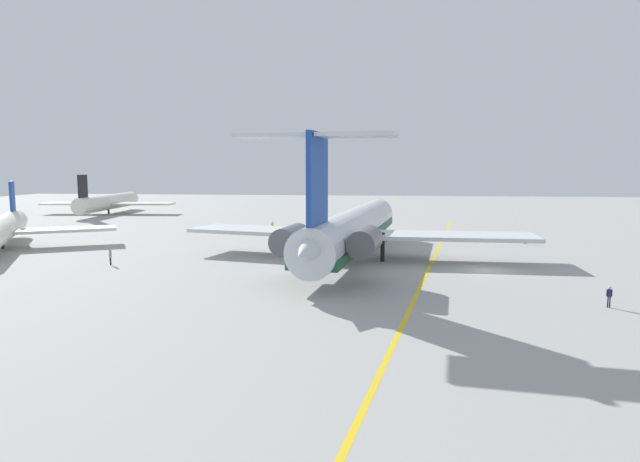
# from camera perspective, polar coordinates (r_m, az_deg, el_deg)

# --- Properties ---
(ground) EXTENTS (293.16, 293.16, 0.00)m
(ground) POSITION_cam_1_polar(r_m,az_deg,el_deg) (58.51, 17.10, -3.96)
(ground) COLOR #9E9E99
(main_jetliner) EXTENTS (45.98, 40.72, 13.40)m
(main_jetliner) POSITION_cam_1_polar(r_m,az_deg,el_deg) (61.59, 3.41, 0.28)
(main_jetliner) COLOR silver
(main_jetliner) RESTS_ON ground
(airliner_mid_left) EXTENTS (26.26, 26.61, 8.47)m
(airliner_mid_left) POSITION_cam_1_polar(r_m,az_deg,el_deg) (80.87, -30.46, 0.07)
(airliner_mid_left) COLOR silver
(airliner_mid_left) RESTS_ON ground
(airliner_mid_right) EXTENTS (30.12, 29.79, 9.00)m
(airliner_mid_right) POSITION_cam_1_polar(r_m,az_deg,el_deg) (133.07, -21.15, 2.86)
(airliner_mid_right) COLOR silver
(airliner_mid_right) RESTS_ON ground
(ground_crew_near_nose) EXTENTS (0.26, 0.42, 1.65)m
(ground_crew_near_nose) POSITION_cam_1_polar(r_m,az_deg,el_deg) (46.60, 28.04, -5.84)
(ground_crew_near_nose) COLOR black
(ground_crew_near_nose) RESTS_ON ground
(ground_crew_near_tail) EXTENTS (0.31, 0.34, 1.71)m
(ground_crew_near_tail) POSITION_cam_1_polar(r_m,az_deg,el_deg) (79.99, 20.72, -0.51)
(ground_crew_near_tail) COLOR black
(ground_crew_near_tail) RESTS_ON ground
(ground_crew_portside) EXTENTS (0.28, 0.44, 1.74)m
(ground_crew_portside) POSITION_cam_1_polar(r_m,az_deg,el_deg) (88.76, -5.00, 0.58)
(ground_crew_portside) COLOR black
(ground_crew_portside) RESTS_ON ground
(ground_crew_starboard) EXTENTS (0.28, 0.38, 1.73)m
(ground_crew_starboard) POSITION_cam_1_polar(r_m,az_deg,el_deg) (63.05, -21.11, -2.36)
(ground_crew_starboard) COLOR black
(ground_crew_starboard) RESTS_ON ground
(safety_cone_nose) EXTENTS (0.40, 0.40, 0.55)m
(safety_cone_nose) POSITION_cam_1_polar(r_m,az_deg,el_deg) (87.88, 21.20, -0.45)
(safety_cone_nose) COLOR #EA590F
(safety_cone_nose) RESTS_ON ground
(taxiway_centreline) EXTENTS (93.12, 16.02, 0.01)m
(taxiway_centreline) POSITION_cam_1_polar(r_m,az_deg,el_deg) (63.58, 11.73, -2.97)
(taxiway_centreline) COLOR gold
(taxiway_centreline) RESTS_ON ground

